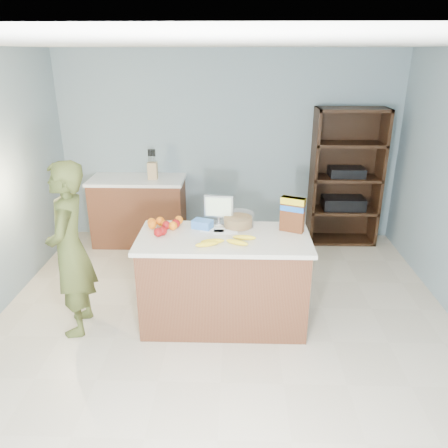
{
  "coord_description": "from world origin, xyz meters",
  "views": [
    {
      "loc": [
        0.11,
        -3.31,
        2.45
      ],
      "look_at": [
        0.0,
        0.35,
        1.0
      ],
      "focal_mm": 35.0,
      "sensor_mm": 36.0,
      "label": 1
    }
  ],
  "objects_px": {
    "shelving_unit": "(345,179)",
    "person": "(70,250)",
    "counter_peninsula": "(224,284)",
    "tv": "(219,208)",
    "cereal_box": "(293,212)"
  },
  "relations": [
    {
      "from": "counter_peninsula",
      "to": "tv",
      "type": "distance_m",
      "value": 0.72
    },
    {
      "from": "shelving_unit",
      "to": "person",
      "type": "height_order",
      "value": "shelving_unit"
    },
    {
      "from": "cereal_box",
      "to": "counter_peninsula",
      "type": "bearing_deg",
      "value": -167.22
    },
    {
      "from": "shelving_unit",
      "to": "tv",
      "type": "height_order",
      "value": "shelving_unit"
    },
    {
      "from": "counter_peninsula",
      "to": "shelving_unit",
      "type": "height_order",
      "value": "shelving_unit"
    },
    {
      "from": "tv",
      "to": "cereal_box",
      "type": "relative_size",
      "value": 0.86
    },
    {
      "from": "counter_peninsula",
      "to": "cereal_box",
      "type": "distance_m",
      "value": 0.93
    },
    {
      "from": "shelving_unit",
      "to": "cereal_box",
      "type": "bearing_deg",
      "value": -115.9
    },
    {
      "from": "counter_peninsula",
      "to": "person",
      "type": "xyz_separation_m",
      "value": [
        -1.37,
        -0.13,
        0.39
      ]
    },
    {
      "from": "shelving_unit",
      "to": "tv",
      "type": "relative_size",
      "value": 6.38
    },
    {
      "from": "person",
      "to": "cereal_box",
      "type": "distance_m",
      "value": 2.03
    },
    {
      "from": "tv",
      "to": "cereal_box",
      "type": "distance_m",
      "value": 0.71
    },
    {
      "from": "counter_peninsula",
      "to": "tv",
      "type": "relative_size",
      "value": 5.53
    },
    {
      "from": "cereal_box",
      "to": "shelving_unit",
      "type": "bearing_deg",
      "value": 64.1
    },
    {
      "from": "person",
      "to": "tv",
      "type": "xyz_separation_m",
      "value": [
        1.31,
        0.45,
        0.25
      ]
    }
  ]
}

